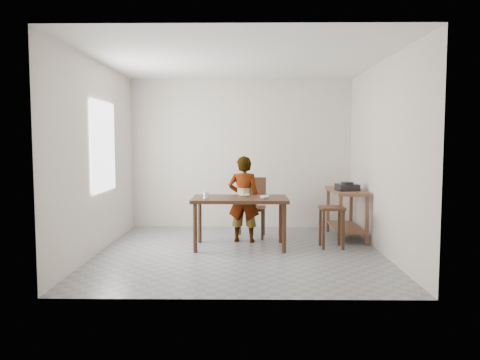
{
  "coord_description": "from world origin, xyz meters",
  "views": [
    {
      "loc": [
        0.09,
        -6.55,
        1.57
      ],
      "look_at": [
        0.0,
        0.4,
        1.0
      ],
      "focal_mm": 35.0,
      "sensor_mm": 36.0,
      "label": 1
    }
  ],
  "objects_px": {
    "prep_counter": "(346,214)",
    "child": "(244,199)",
    "dining_chair": "(251,208)",
    "dining_table": "(240,223)",
    "stool": "(332,227)"
  },
  "relations": [
    {
      "from": "dining_table",
      "to": "dining_chair",
      "type": "relative_size",
      "value": 1.43
    },
    {
      "from": "dining_table",
      "to": "child",
      "type": "distance_m",
      "value": 0.51
    },
    {
      "from": "prep_counter",
      "to": "dining_table",
      "type": "bearing_deg",
      "value": -157.85
    },
    {
      "from": "prep_counter",
      "to": "dining_chair",
      "type": "relative_size",
      "value": 1.23
    },
    {
      "from": "dining_table",
      "to": "dining_chair",
      "type": "distance_m",
      "value": 0.77
    },
    {
      "from": "prep_counter",
      "to": "child",
      "type": "height_order",
      "value": "child"
    },
    {
      "from": "child",
      "to": "dining_table",
      "type": "bearing_deg",
      "value": 91.14
    },
    {
      "from": "prep_counter",
      "to": "child",
      "type": "relative_size",
      "value": 0.89
    },
    {
      "from": "child",
      "to": "prep_counter",
      "type": "bearing_deg",
      "value": -161.82
    },
    {
      "from": "dining_chair",
      "to": "stool",
      "type": "xyz_separation_m",
      "value": [
        1.19,
        -0.74,
        -0.18
      ]
    },
    {
      "from": "prep_counter",
      "to": "dining_chair",
      "type": "bearing_deg",
      "value": 178.34
    },
    {
      "from": "dining_chair",
      "to": "dining_table",
      "type": "bearing_deg",
      "value": -97.18
    },
    {
      "from": "dining_table",
      "to": "child",
      "type": "bearing_deg",
      "value": 82.66
    },
    {
      "from": "prep_counter",
      "to": "child",
      "type": "bearing_deg",
      "value": -170.3
    },
    {
      "from": "prep_counter",
      "to": "child",
      "type": "xyz_separation_m",
      "value": [
        -1.67,
        -0.28,
        0.28
      ]
    }
  ]
}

